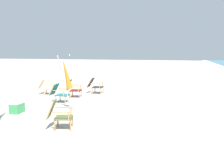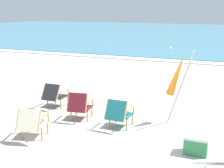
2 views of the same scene
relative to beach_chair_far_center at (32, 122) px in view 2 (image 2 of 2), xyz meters
The scene contains 9 objects.
ground_plane 2.37m from the beach_chair_far_center, 27.00° to the left, with size 80.00×80.00×0.00m, color #B2AAA0.
sea 32.50m from the beach_chair_far_center, 86.33° to the left, with size 80.00×40.00×0.10m, color teal.
surf_band 12.31m from the beach_chair_far_center, 80.27° to the left, with size 80.00×1.10×0.06m, color white.
beach_chair_far_center is the anchor object (origin of this frame).
beach_chair_front_left 1.59m from the beach_chair_far_center, 74.17° to the left, with size 0.67×0.78×0.81m.
beach_chair_back_right 2.13m from the beach_chair_far_center, 40.02° to the left, with size 0.60×0.76×0.79m.
beach_chair_back_left 2.36m from the beach_chair_far_center, 109.58° to the left, with size 0.60×0.77×0.78m.
umbrella_furled_orange 3.76m from the beach_chair_far_center, 37.70° to the left, with size 0.74×0.38×2.03m.
cooler_box 3.70m from the beach_chair_far_center, 10.57° to the left, with size 0.49×0.35×0.40m.
Camera 2 is at (2.18, -6.66, 3.01)m, focal length 50.00 mm.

